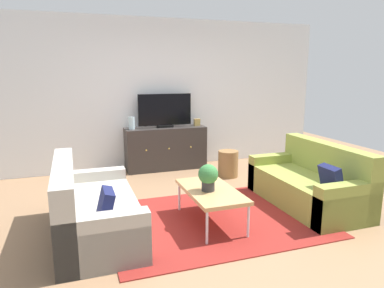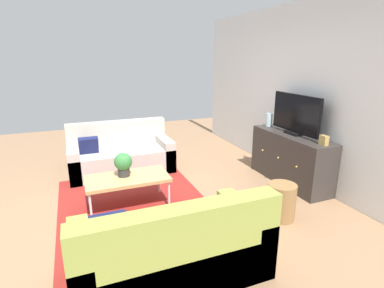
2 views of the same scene
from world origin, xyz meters
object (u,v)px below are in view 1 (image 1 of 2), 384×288
at_px(glass_vase, 132,123).
at_px(couch_right_side, 312,185).
at_px(flat_screen_tv, 165,111).
at_px(wicker_basket, 228,164).
at_px(potted_plant, 208,176).
at_px(mantel_clock, 197,122).
at_px(coffee_table, 211,192).
at_px(tv_console, 166,148).
at_px(couch_left_side, 89,212).

bearing_deg(glass_vase, couch_right_side, -49.99).
distance_m(flat_screen_tv, wicker_basket, 1.49).
bearing_deg(flat_screen_tv, wicker_basket, -44.29).
xyz_separation_m(couch_right_side, potted_plant, (-1.55, -0.15, 0.32)).
distance_m(couch_right_side, wicker_basket, 1.62).
bearing_deg(mantel_clock, flat_screen_tv, 178.12).
bearing_deg(coffee_table, wicker_basket, 59.09).
relative_size(coffee_table, tv_console, 0.72).
relative_size(glass_vase, mantel_clock, 1.68).
bearing_deg(flat_screen_tv, tv_console, -90.00).
bearing_deg(flat_screen_tv, coffee_table, -92.75).
height_order(couch_left_side, wicker_basket, couch_left_side).
relative_size(couch_left_side, wicker_basket, 3.76).
relative_size(potted_plant, mantel_clock, 2.39).
relative_size(tv_console, mantel_clock, 11.20).
bearing_deg(mantel_clock, tv_console, -180.00).
height_order(tv_console, mantel_clock, mantel_clock).
bearing_deg(potted_plant, couch_right_side, 5.54).
height_order(coffee_table, tv_console, tv_console).
xyz_separation_m(mantel_clock, wicker_basket, (0.27, -0.83, -0.61)).
bearing_deg(tv_console, coffee_table, -92.77).
bearing_deg(potted_plant, flat_screen_tv, 86.20).
bearing_deg(tv_console, flat_screen_tv, 90.00).
xyz_separation_m(coffee_table, wicker_basket, (0.99, 1.66, -0.16)).
bearing_deg(flat_screen_tv, couch_right_side, -59.96).
bearing_deg(coffee_table, potted_plant, -147.14).
bearing_deg(potted_plant, glass_vase, 99.87).
height_order(couch_left_side, mantel_clock, mantel_clock).
relative_size(couch_left_side, flat_screen_tv, 1.73).
bearing_deg(potted_plant, coffee_table, 32.86).
xyz_separation_m(coffee_table, flat_screen_tv, (0.12, 2.51, 0.68)).
distance_m(couch_left_side, couch_right_side, 2.87).
xyz_separation_m(potted_plant, flat_screen_tv, (0.17, 2.55, 0.48)).
xyz_separation_m(flat_screen_tv, wicker_basket, (0.87, -0.85, -0.85)).
xyz_separation_m(couch_right_side, flat_screen_tv, (-1.38, 2.39, 0.80)).
height_order(flat_screen_tv, wicker_basket, flat_screen_tv).
xyz_separation_m(couch_right_side, mantel_clock, (-0.78, 2.37, 0.56)).
bearing_deg(coffee_table, glass_vase, 101.06).
relative_size(couch_left_side, glass_vase, 7.70).
relative_size(coffee_table, wicker_basket, 2.34).
distance_m(flat_screen_tv, glass_vase, 0.64).
distance_m(couch_left_side, flat_screen_tv, 2.93).
bearing_deg(mantel_clock, couch_left_side, -131.43).
distance_m(couch_left_side, wicker_basket, 2.82).
bearing_deg(wicker_basket, coffee_table, -120.91).
bearing_deg(couch_right_side, glass_vase, 130.01).
bearing_deg(tv_console, mantel_clock, 0.00).
xyz_separation_m(couch_left_side, flat_screen_tv, (1.49, 2.39, 0.80)).
relative_size(couch_right_side, wicker_basket, 3.76).
relative_size(couch_right_side, potted_plant, 5.40).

